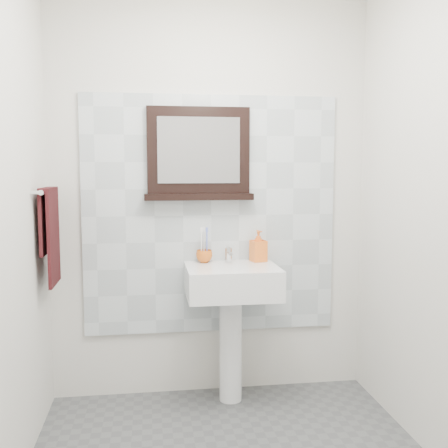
# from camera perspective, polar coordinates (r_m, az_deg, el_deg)

# --- Properties ---
(back_wall) EXTENTS (2.00, 0.01, 2.50)m
(back_wall) POSITION_cam_1_polar(r_m,az_deg,el_deg) (3.32, -1.45, 2.70)
(back_wall) COLOR silver
(back_wall) RESTS_ON ground
(front_wall) EXTENTS (2.00, 0.01, 2.50)m
(front_wall) POSITION_cam_1_polar(r_m,az_deg,el_deg) (1.18, 11.13, -3.54)
(front_wall) COLOR silver
(front_wall) RESTS_ON ground
(splashback) EXTENTS (1.60, 0.02, 1.50)m
(splashback) POSITION_cam_1_polar(r_m,az_deg,el_deg) (3.32, -1.42, 0.97)
(splashback) COLOR silver
(splashback) RESTS_ON back_wall
(pedestal_sink) EXTENTS (0.55, 0.44, 0.96)m
(pedestal_sink) POSITION_cam_1_polar(r_m,az_deg,el_deg) (3.20, 0.86, -7.83)
(pedestal_sink) COLOR white
(pedestal_sink) RESTS_ON ground
(toothbrush_cup) EXTENTS (0.13, 0.13, 0.08)m
(toothbrush_cup) POSITION_cam_1_polar(r_m,az_deg,el_deg) (3.27, -2.16, -3.52)
(toothbrush_cup) COLOR orange
(toothbrush_cup) RESTS_ON pedestal_sink
(toothbrushes) EXTENTS (0.05, 0.04, 0.21)m
(toothbrushes) POSITION_cam_1_polar(r_m,az_deg,el_deg) (3.26, -2.18, -2.08)
(toothbrushes) COLOR white
(toothbrushes) RESTS_ON toothbrush_cup
(soap_dispenser) EXTENTS (0.11, 0.11, 0.20)m
(soap_dispenser) POSITION_cam_1_polar(r_m,az_deg,el_deg) (3.31, 3.76, -2.39)
(soap_dispenser) COLOR #F2461C
(soap_dispenser) RESTS_ON pedestal_sink
(framed_mirror) EXTENTS (0.67, 0.11, 0.57)m
(framed_mirror) POSITION_cam_1_polar(r_m,az_deg,el_deg) (3.27, -2.79, 7.41)
(framed_mirror) COLOR black
(framed_mirror) RESTS_ON back_wall
(towel_bar) EXTENTS (0.07, 0.40, 0.03)m
(towel_bar) POSITION_cam_1_polar(r_m,az_deg,el_deg) (3.08, -18.67, 3.42)
(towel_bar) COLOR silver
(towel_bar) RESTS_ON left_wall
(hand_towel) EXTENTS (0.06, 0.30, 0.55)m
(hand_towel) POSITION_cam_1_polar(r_m,az_deg,el_deg) (3.10, -18.41, -0.46)
(hand_towel) COLOR black
(hand_towel) RESTS_ON towel_bar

